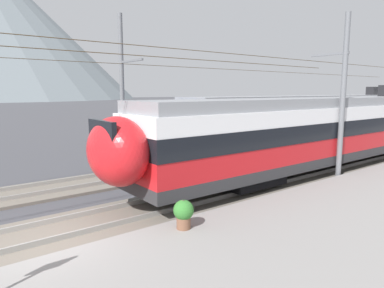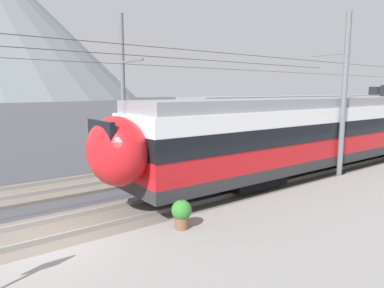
{
  "view_description": "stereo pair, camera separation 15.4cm",
  "coord_description": "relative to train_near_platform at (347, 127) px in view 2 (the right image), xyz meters",
  "views": [
    {
      "loc": [
        -2.21,
        -9.23,
        4.18
      ],
      "look_at": [
        6.65,
        2.26,
        1.98
      ],
      "focal_mm": 32.68,
      "sensor_mm": 36.0,
      "label": 1
    },
    {
      "loc": [
        -2.09,
        -9.33,
        4.18
      ],
      "look_at": [
        6.65,
        2.26,
        1.98
      ],
      "focal_mm": 32.68,
      "sensor_mm": 36.0,
      "label": 2
    }
  ],
  "objects": [
    {
      "name": "ground_plane",
      "position": [
        -16.42,
        -0.91,
        -2.23
      ],
      "size": [
        400.0,
        400.0,
        0.0
      ],
      "primitive_type": "plane",
      "color": "#424247"
    },
    {
      "name": "track_near",
      "position": [
        -16.42,
        -0.0,
        -2.16
      ],
      "size": [
        120.0,
        3.0,
        0.28
      ],
      "color": "#6B6359",
      "rests_on": "ground"
    },
    {
      "name": "track_far",
      "position": [
        -16.42,
        4.82,
        -2.16
      ],
      "size": [
        120.0,
        3.0,
        0.28
      ],
      "color": "#6B6359",
      "rests_on": "ground"
    },
    {
      "name": "train_near_platform",
      "position": [
        0.0,
        0.0,
        0.0
      ],
      "size": [
        29.15,
        2.96,
        4.27
      ],
      "color": "#2D2D30",
      "rests_on": "track_near"
    },
    {
      "name": "train_far_track",
      "position": [
        7.69,
        4.82,
        0.0
      ],
      "size": [
        32.88,
        2.97,
        4.27
      ],
      "color": "#2D2D30",
      "rests_on": "track_far"
    },
    {
      "name": "catenary_mast_mid",
      "position": [
        -3.36,
        -1.5,
        1.78
      ],
      "size": [
        48.68,
        1.93,
        7.65
      ],
      "color": "slate",
      "rests_on": "ground"
    },
    {
      "name": "catenary_mast_far_side",
      "position": [
        -10.17,
        6.74,
        1.99
      ],
      "size": [
        48.68,
        2.38,
        8.14
      ],
      "color": "slate",
      "rests_on": "ground"
    },
    {
      "name": "potted_plant_platform_edge",
      "position": [
        -13.09,
        -2.57,
        -1.4
      ],
      "size": [
        0.58,
        0.58,
        0.83
      ],
      "color": "brown",
      "rests_on": "platform_slab"
    }
  ]
}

